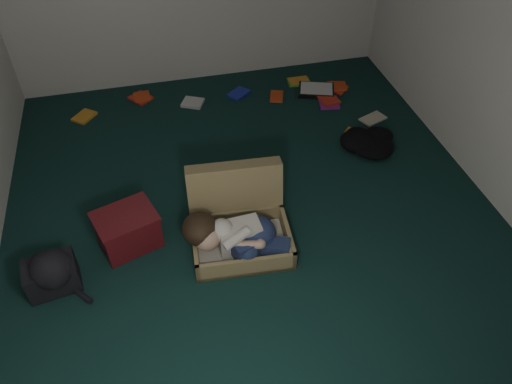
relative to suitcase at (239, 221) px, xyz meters
name	(u,v)px	position (x,y,z in m)	size (l,w,h in m)	color
floor	(252,211)	(0.16, 0.24, -0.16)	(4.50, 4.50, 0.00)	black
suitcase	(239,221)	(0.00, 0.00, 0.00)	(0.80, 0.78, 0.55)	#9A8554
person	(235,236)	(-0.07, -0.18, 0.04)	(0.80, 0.43, 0.34)	silver
maroon_bin	(128,230)	(-0.84, 0.12, -0.01)	(0.54, 0.48, 0.31)	#571116
backpack	(52,275)	(-1.39, -0.17, -0.03)	(0.44, 0.35, 0.26)	black
clothing_pile	(367,143)	(1.42, 0.80, -0.09)	(0.45, 0.37, 0.14)	black
paper_tray	(316,90)	(1.28, 1.86, -0.14)	(0.46, 0.40, 0.05)	black
book_scatter	(262,103)	(0.64, 1.79, -0.15)	(3.09, 1.42, 0.02)	orange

